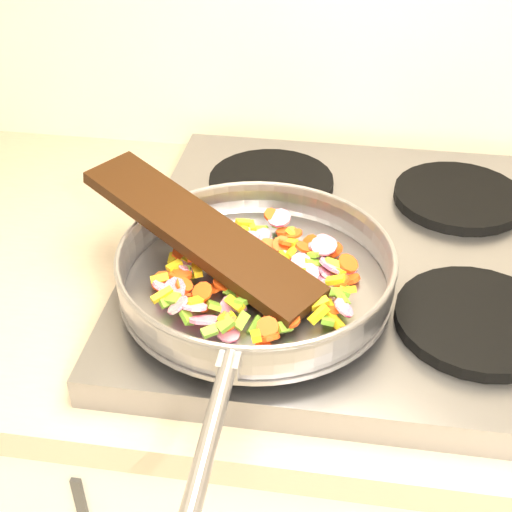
# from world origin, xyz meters

# --- Properties ---
(cooktop) EXTENTS (0.60, 0.60, 0.04)m
(cooktop) POSITION_xyz_m (-0.70, 1.67, 0.92)
(cooktop) COLOR #939399
(cooktop) RESTS_ON counter_top
(grate_fl) EXTENTS (0.19, 0.19, 0.02)m
(grate_fl) POSITION_xyz_m (-0.84, 1.52, 0.95)
(grate_fl) COLOR black
(grate_fl) RESTS_ON cooktop
(grate_fr) EXTENTS (0.19, 0.19, 0.02)m
(grate_fr) POSITION_xyz_m (-0.56, 1.52, 0.95)
(grate_fr) COLOR black
(grate_fr) RESTS_ON cooktop
(grate_bl) EXTENTS (0.19, 0.19, 0.02)m
(grate_bl) POSITION_xyz_m (-0.84, 1.81, 0.95)
(grate_bl) COLOR black
(grate_bl) RESTS_ON cooktop
(grate_br) EXTENTS (0.19, 0.19, 0.02)m
(grate_br) POSITION_xyz_m (-0.56, 1.81, 0.95)
(grate_br) COLOR black
(grate_br) RESTS_ON cooktop
(saute_pan) EXTENTS (0.37, 0.54, 0.05)m
(saute_pan) POSITION_xyz_m (-0.82, 1.53, 0.99)
(saute_pan) COLOR #9E9EA5
(saute_pan) RESTS_ON grate_fl
(vegetable_heap) EXTENTS (0.25, 0.26, 0.05)m
(vegetable_heap) POSITION_xyz_m (-0.82, 1.54, 0.98)
(vegetable_heap) COLOR gold
(vegetable_heap) RESTS_ON saute_pan
(wooden_spatula) EXTENTS (0.33, 0.24, 0.08)m
(wooden_spatula) POSITION_xyz_m (-0.90, 1.56, 1.01)
(wooden_spatula) COLOR black
(wooden_spatula) RESTS_ON saute_pan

